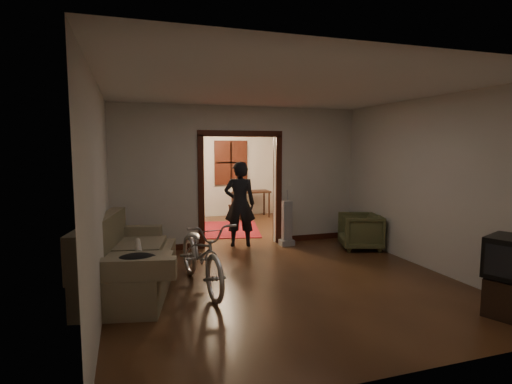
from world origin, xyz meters
name	(u,v)px	position (x,y,z in m)	size (l,w,h in m)	color
floor	(251,254)	(0.00, 0.00, 0.00)	(5.00, 8.50, 0.01)	#371F11
ceiling	(251,102)	(0.00, 0.00, 2.80)	(5.00, 8.50, 0.01)	white
wall_back	(207,168)	(0.00, 4.25, 1.40)	(5.00, 0.02, 2.80)	beige
wall_left	(106,183)	(-2.50, 0.00, 1.40)	(0.02, 8.50, 2.80)	beige
wall_right	(368,176)	(2.50, 0.00, 1.40)	(0.02, 8.50, 2.80)	beige
partition_wall	(240,177)	(0.00, 0.75, 1.40)	(5.00, 0.14, 2.80)	beige
door_casing	(240,191)	(0.00, 0.75, 1.10)	(1.74, 0.20, 2.32)	#37150C
far_window	(231,163)	(0.70, 4.21, 1.55)	(0.98, 0.06, 1.28)	black
chandelier	(220,132)	(0.00, 2.50, 2.35)	(0.24, 0.24, 0.24)	#FFE0A5
light_switch	(289,183)	(1.05, 0.68, 1.25)	(0.08, 0.01, 0.12)	silver
sofa	(132,254)	(-2.15, -1.29, 0.51)	(1.00, 2.22, 1.02)	#6A6246
rolled_paper	(138,247)	(-2.05, -0.99, 0.53)	(0.10, 0.10, 0.77)	beige
jacket	(137,259)	(-2.10, -2.20, 0.68)	(0.46, 0.34, 0.13)	black
bicycle	(202,253)	(-1.21, -1.52, 0.50)	(0.66, 1.89, 0.99)	silver
armchair	(360,231)	(2.15, -0.31, 0.35)	(0.75, 0.77, 0.70)	#4E502D
tv_stand	(510,298)	(2.07, -3.61, 0.23)	(0.50, 0.45, 0.45)	black
vacuum	(287,223)	(0.89, 0.40, 0.46)	(0.28, 0.22, 0.91)	gray
person	(240,204)	(-0.03, 0.65, 0.86)	(0.62, 0.41, 1.71)	black
oriental_rug	(226,229)	(0.09, 2.31, 0.01)	(1.54, 2.02, 0.02)	maroon
locker	(160,187)	(-1.34, 3.70, 0.96)	(0.96, 0.53, 1.92)	black
globe	(159,149)	(-1.34, 3.70, 1.94)	(0.27, 0.27, 0.27)	#1E5972
desk	(252,204)	(1.21, 3.81, 0.37)	(1.00, 0.56, 0.74)	black
desk_chair	(236,206)	(0.63, 3.35, 0.41)	(0.36, 0.36, 0.82)	black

